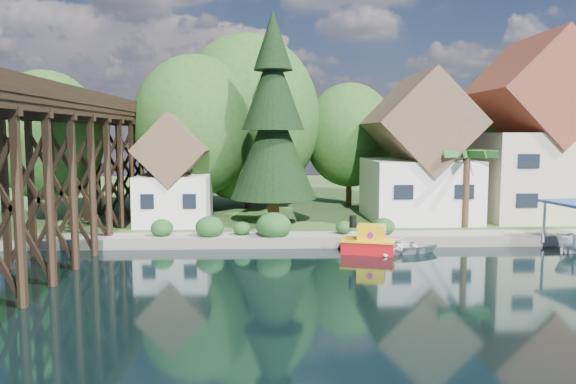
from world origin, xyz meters
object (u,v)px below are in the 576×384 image
object	(u,v)px
tugboat	(369,242)
conifer	(273,122)
house_center	(534,140)
shed	(174,178)
house_left	(418,158)
palm_tree	(467,156)
trestle_bridge	(52,163)
boat_white_a	(403,245)

from	to	relation	value
tugboat	conifer	bearing A→B (deg)	124.23
house_center	shed	size ratio (longest dim) A/B	1.77
house_left	palm_tree	size ratio (longest dim) A/B	1.96
shed	tugboat	bearing A→B (deg)	-33.26
trestle_bridge	house_center	size ratio (longest dim) A/B	3.18
house_center	boat_white_a	distance (m)	16.97
conifer	boat_white_a	size ratio (longest dim) A/B	3.58
palm_tree	tugboat	size ratio (longest dim) A/B	1.64
shed	palm_tree	bearing A→B (deg)	-6.91
house_center	tugboat	world-z (taller)	house_center
boat_white_a	palm_tree	bearing A→B (deg)	-45.25
boat_white_a	shed	bearing A→B (deg)	62.26
shed	tugboat	size ratio (longest dim) A/B	2.29
boat_white_a	house_left	bearing A→B (deg)	-19.23
house_center	tugboat	xyz separation A→B (m)	(-14.52, -10.19, -5.75)
tugboat	boat_white_a	xyz separation A→B (m)	(2.10, 0.28, -0.23)
trestle_bridge	palm_tree	world-z (taller)	trestle_bridge
palm_tree	tugboat	xyz separation A→B (m)	(-7.74, -5.74, -4.74)
house_left	boat_white_a	size ratio (longest dim) A/B	2.63
palm_tree	tugboat	distance (m)	10.74
house_center	boat_white_a	size ratio (longest dim) A/B	3.31
shed	palm_tree	size ratio (longest dim) A/B	1.39
shed	palm_tree	distance (m)	20.44
house_center	tugboat	bearing A→B (deg)	-144.93
house_left	shed	bearing A→B (deg)	-175.23
conifer	tugboat	size ratio (longest dim) A/B	4.38
house_left	shed	xyz separation A→B (m)	(-18.00, -1.50, -1.31)
shed	boat_white_a	xyz separation A→B (m)	(14.58, -7.91, -3.39)
house_left	trestle_bridge	bearing A→B (deg)	-154.79
house_center	tugboat	distance (m)	18.64
conifer	boat_white_a	world-z (taller)	conifer
house_left	house_center	bearing A→B (deg)	3.18
trestle_bridge	boat_white_a	distance (m)	20.24
shed	tugboat	world-z (taller)	shed
house_center	palm_tree	distance (m)	8.17
conifer	palm_tree	size ratio (longest dim) A/B	2.66
shed	conifer	xyz separation A→B (m)	(7.08, -0.25, 3.89)
conifer	tugboat	world-z (taller)	conifer
house_left	shed	size ratio (longest dim) A/B	1.40
conifer	tugboat	xyz separation A→B (m)	(5.40, -7.94, -7.05)
house_center	boat_white_a	xyz separation A→B (m)	(-12.42, -9.91, -5.98)
house_left	house_center	xyz separation A→B (m)	(9.00, 0.50, 1.28)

